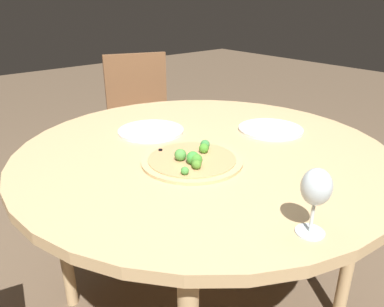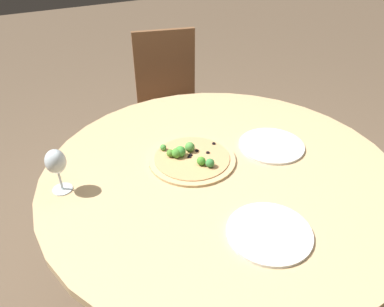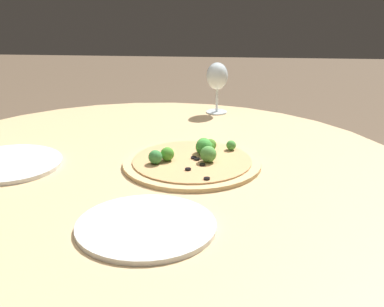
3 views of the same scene
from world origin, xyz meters
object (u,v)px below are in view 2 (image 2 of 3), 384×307
chair_2 (169,104)px  pizza (191,158)px  plate_far (269,233)px  plate_near (271,145)px  wine_glass (56,163)px

chair_2 → pizza: bearing=-95.5°
chair_2 → plate_far: size_ratio=3.66×
plate_near → wine_glass: bearing=172.3°
chair_2 → pizza: 1.01m
pizza → wine_glass: 0.48m
pizza → plate_near: bearing=-10.9°
chair_2 → wine_glass: size_ratio=5.80×
pizza → chair_2: bearing=71.1°
chair_2 → plate_near: 1.02m
pizza → plate_far: bearing=-85.2°
plate_near → plate_far: bearing=-127.7°
chair_2 → wine_glass: bearing=-118.3°
chair_2 → wine_glass: chair_2 is taller
pizza → wine_glass: wine_glass is taller
chair_2 → plate_far: (-0.28, -1.36, 0.26)m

